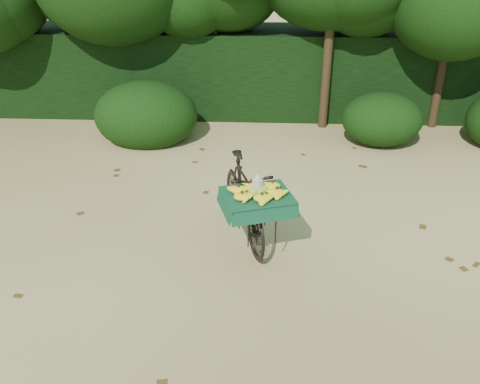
{
  "coord_description": "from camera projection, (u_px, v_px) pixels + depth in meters",
  "views": [
    {
      "loc": [
        -0.73,
        -4.96,
        3.67
      ],
      "look_at": [
        -1.0,
        0.57,
        0.81
      ],
      "focal_mm": 38.0,
      "sensor_mm": 36.0,
      "label": 1
    }
  ],
  "objects": [
    {
      "name": "hedge_backdrop",
      "position": [
        298.0,
        71.0,
        11.23
      ],
      "size": [
        26.0,
        1.8,
        1.8
      ],
      "primitive_type": "cube",
      "color": "black",
      "rests_on": "ground"
    },
    {
      "name": "ground",
      "position": [
        321.0,
        276.0,
        6.05
      ],
      "size": [
        80.0,
        80.0,
        0.0
      ],
      "primitive_type": "plane",
      "color": "tan",
      "rests_on": "ground"
    },
    {
      "name": "bush_clumps",
      "position": [
        329.0,
        121.0,
        9.64
      ],
      "size": [
        8.8,
        1.7,
        0.9
      ],
      "primitive_type": null,
      "color": "black",
      "rests_on": "ground"
    },
    {
      "name": "vendor_bicycle",
      "position": [
        244.0,
        199.0,
        6.59
      ],
      "size": [
        1.18,
        1.96,
        1.11
      ],
      "rotation": [
        0.0,
        0.0,
        0.31
      ],
      "color": "black",
      "rests_on": "ground"
    },
    {
      "name": "leaf_litter",
      "position": [
        317.0,
        246.0,
        6.63
      ],
      "size": [
        7.0,
        7.3,
        0.01
      ],
      "primitive_type": null,
      "color": "#4C3714",
      "rests_on": "ground"
    },
    {
      "name": "tree_row",
      "position": [
        270.0,
        25.0,
        10.04
      ],
      "size": [
        14.5,
        2.0,
        4.0
      ],
      "primitive_type": null,
      "color": "black",
      "rests_on": "ground"
    }
  ]
}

